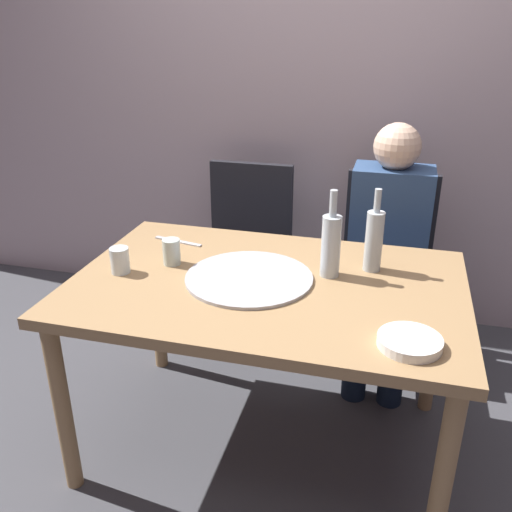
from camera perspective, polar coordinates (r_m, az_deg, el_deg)
name	(u,v)px	position (r m, az deg, el deg)	size (l,w,h in m)	color
ground_plane	(265,441)	(2.37, 0.99, -18.68)	(8.00, 8.00, 0.00)	#424247
back_wall	(326,78)	(3.00, 7.33, 17.89)	(6.00, 0.10, 2.60)	#B29EA3
dining_table	(267,301)	(1.99, 1.12, -4.73)	(1.38, 0.91, 0.73)	#99754C
pizza_tray	(249,278)	(1.96, -0.76, -2.32)	(0.46, 0.46, 0.01)	#ADADB2
wine_bottle	(374,239)	(2.04, 12.15, 1.70)	(0.06, 0.06, 0.31)	#B2BCC1
beer_bottle	(331,244)	(1.97, 7.79, 1.23)	(0.07, 0.07, 0.32)	#B2BCC1
tumbler_near	(172,252)	(2.09, -8.76, 0.44)	(0.07, 0.07, 0.10)	#B7C6BC
tumbler_far	(120,260)	(2.06, -13.94, -0.44)	(0.07, 0.07, 0.10)	silver
plate_stack	(410,342)	(1.64, 15.66, -8.58)	(0.18, 0.18, 0.03)	white
table_knife	(178,241)	(2.31, -8.09, 1.51)	(0.22, 0.02, 0.01)	#B7B7BC
chair_left	(245,241)	(2.87, -1.11, 1.56)	(0.44, 0.44, 0.90)	black
chair_right	(386,255)	(2.77, 13.35, 0.06)	(0.44, 0.44, 0.90)	black
guest_in_sweater	(387,243)	(2.58, 13.45, 1.34)	(0.36, 0.56, 1.17)	navy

